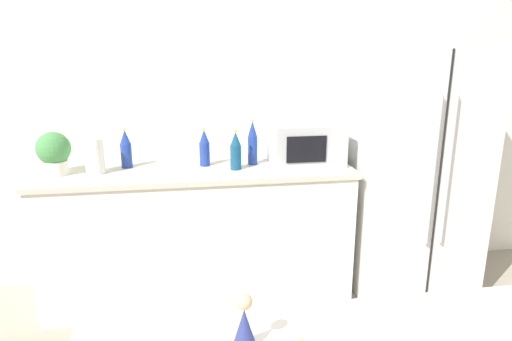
{
  "coord_description": "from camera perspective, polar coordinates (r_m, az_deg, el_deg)",
  "views": [
    {
      "loc": [
        -0.42,
        -0.56,
        1.73
      ],
      "look_at": [
        -0.12,
        1.39,
        1.18
      ],
      "focal_mm": 32.0,
      "sensor_mm": 36.0,
      "label": 1
    }
  ],
  "objects": [
    {
      "name": "wall_back",
      "position": [
        3.35,
        -1.41,
        7.8
      ],
      "size": [
        8.0,
        0.06,
        2.55
      ],
      "color": "white",
      "rests_on": "ground_plane"
    },
    {
      "name": "back_bottle_0",
      "position": [
        2.98,
        -2.56,
        2.45
      ],
      "size": [
        0.07,
        0.07,
        0.26
      ],
      "color": "navy",
      "rests_on": "back_counter"
    },
    {
      "name": "paper_towel_roll",
      "position": [
        3.06,
        -19.54,
        1.73
      ],
      "size": [
        0.12,
        0.12,
        0.23
      ],
      "color": "white",
      "rests_on": "back_counter"
    },
    {
      "name": "refrigerator",
      "position": [
        3.39,
        18.91,
        0.05
      ],
      "size": [
        0.83,
        0.73,
        1.74
      ],
      "color": "white",
      "rests_on": "ground_plane"
    },
    {
      "name": "back_bottle_1",
      "position": [
        3.09,
        -6.46,
        2.8
      ],
      "size": [
        0.07,
        0.07,
        0.25
      ],
      "color": "navy",
      "rests_on": "back_counter"
    },
    {
      "name": "potted_plant",
      "position": [
        3.12,
        -23.95,
        2.1
      ],
      "size": [
        0.21,
        0.21,
        0.27
      ],
      "color": "silver",
      "rests_on": "back_counter"
    },
    {
      "name": "wise_man_figurine_crimson",
      "position": [
        1.26,
        -1.47,
        -18.76
      ],
      "size": [
        0.07,
        0.07,
        0.16
      ],
      "color": "navy",
      "rests_on": "bar_counter"
    },
    {
      "name": "back_bottle_2",
      "position": [
        3.15,
        -15.95,
        2.58
      ],
      "size": [
        0.07,
        0.07,
        0.26
      ],
      "color": "navy",
      "rests_on": "back_counter"
    },
    {
      "name": "back_bottle_3",
      "position": [
        3.11,
        -0.44,
        3.45
      ],
      "size": [
        0.07,
        0.07,
        0.31
      ],
      "color": "navy",
      "rests_on": "back_counter"
    },
    {
      "name": "back_counter",
      "position": [
        3.22,
        -7.11,
        -7.65
      ],
      "size": [
        2.07,
        0.63,
        0.93
      ],
      "color": "silver",
      "rests_on": "ground_plane"
    },
    {
      "name": "microwave",
      "position": [
        3.15,
        6.24,
        3.41
      ],
      "size": [
        0.48,
        0.37,
        0.28
      ],
      "color": "#B2B5BA",
      "rests_on": "back_counter"
    }
  ]
}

